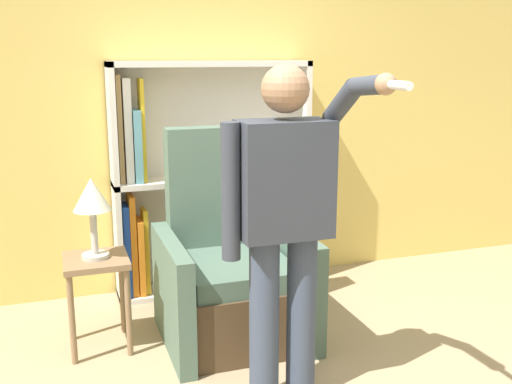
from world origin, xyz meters
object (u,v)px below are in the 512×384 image
(armchair, at_px, (231,275))
(table_lamp, at_px, (92,200))
(side_table, at_px, (97,277))
(bookcase, at_px, (192,183))
(person_standing, at_px, (284,216))

(armchair, xyz_separation_m, table_lamp, (-0.81, 0.07, 0.54))
(armchair, relative_size, side_table, 2.26)
(bookcase, distance_m, side_table, 1.11)
(bookcase, distance_m, person_standing, 1.63)
(bookcase, distance_m, table_lamp, 1.05)
(person_standing, distance_m, table_lamp, 1.23)
(armchair, xyz_separation_m, side_table, (-0.81, 0.07, 0.06))
(table_lamp, bearing_deg, person_standing, -46.49)
(person_standing, distance_m, side_table, 1.34)
(armchair, bearing_deg, person_standing, -87.51)
(armchair, height_order, table_lamp, armchair)
(armchair, bearing_deg, bookcase, 94.00)
(armchair, distance_m, side_table, 0.82)
(side_table, xyz_separation_m, table_lamp, (0.00, 0.00, 0.47))
(person_standing, bearing_deg, table_lamp, 133.51)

